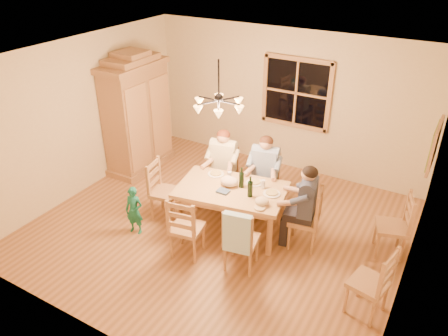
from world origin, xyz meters
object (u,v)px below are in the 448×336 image
Objects in this scene: dining_table at (231,194)px; chair_near_right at (241,248)px; chair_far_right at (264,193)px; chair_spare_front at (367,292)px; chair_far_left at (223,185)px; wine_bottle_a at (242,178)px; chair_end_right at (303,228)px; wine_bottle_b at (250,187)px; armoire at (137,117)px; adult_woman at (223,158)px; adult_slate_man at (306,197)px; chair_end_left at (166,200)px; chair_spare_back at (390,235)px; chandelier at (219,104)px; adult_plaid_man at (265,164)px; child at (134,211)px; chair_near_left at (187,236)px.

dining_table is 1.80× the size of chair_near_right.
chair_far_right and chair_spare_front have the same top height.
chair_far_left is 1.07m from wine_bottle_a.
wine_bottle_b is at bearing 98.75° from chair_end_right.
armoire is 3.64m from chair_near_right.
adult_slate_man is at bearing 153.43° from adult_woman.
chair_end_left is 2.26m from chair_end_right.
chair_spare_back is (0.00, 1.31, 0.00)m from chair_spare_front.
chandelier is 2.82m from armoire.
chair_near_right and chair_end_left have the same top height.
armoire is at bearing 67.82° from chair_end_right.
chair_spare_front is (3.37, -0.45, 0.00)m from chair_end_left.
chair_end_left is at bearing 90.00° from chair_end_right.
chair_spare_back is (4.87, -0.32, -0.75)m from armoire.
chair_end_right is at bearing -11.74° from armoire.
adult_plaid_man is at bearing 180.00° from chair_far_left.
child is (-0.15, -0.60, 0.09)m from chair_end_left.
adult_slate_man reaches higher than wine_bottle_b.
chandelier is 0.78× the size of chair_far_left.
dining_table is 2.38m from chair_spare_back.
dining_table is (2.61, -0.98, -0.40)m from armoire.
chair_near_right is 1.18m from adult_slate_man.
chair_end_right is (1.11, 0.20, -0.35)m from dining_table.
chair_near_right is 1.13× the size of adult_slate_man.
wine_bottle_a is at bearing 74.70° from adult_plaid_man.
chair_end_left is 1.13× the size of adult_slate_man.
chair_end_left is at bearing 27.98° from adult_plaid_man.
wine_bottle_a is 2.30m from chair_spare_back.
chair_near_left is at bearing 103.21° from chair_spare_back.
adult_plaid_man is (0.71, 0.13, 0.54)m from chair_far_left.
adult_plaid_man reaches higher than wine_bottle_b.
chair_spare_front reaches higher than dining_table.
chair_far_left is 1.00× the size of chair_spare_front.
chair_near_right is 1.81m from child.
chair_spare_front is at bearing -16.14° from dining_table.
chair_spare_front is at bearing -137.19° from chair_end_right.
chair_end_left is at bearing -169.56° from dining_table.
chair_near_right is at bearing 0.00° from chair_near_left.
adult_plaid_man is 1.10× the size of child.
dining_table is 0.31m from wine_bottle_a.
chair_spare_back is at bearing 20.01° from chair_near_left.
armoire is 2.63× the size of adult_slate_man.
adult_woman is 1.71m from child.
chair_far_left and chair_spare_back have the same top height.
chair_end_left is 1.13× the size of adult_plaid_man.
armoire is 2.86m from wine_bottle_a.
wine_bottle_b is at bearing -10.21° from dining_table.
child is at bearing 102.55° from adult_slate_man.
adult_slate_man is at bearing 136.64° from adult_plaid_man.
adult_woman is 2.65× the size of wine_bottle_a.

